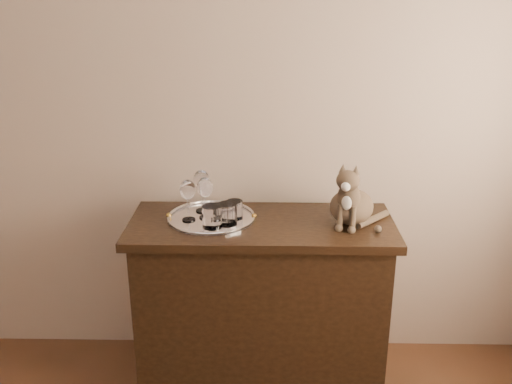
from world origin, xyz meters
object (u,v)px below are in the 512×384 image
wine_glass_d (205,198)px  cat (352,191)px  sideboard (261,304)px  tumbler_b (212,217)px  tumbler_c (234,210)px  wine_glass_b (202,191)px  tumbler_a (227,214)px  tray (211,219)px  wine_glass_c (188,200)px

wine_glass_d → cat: cat is taller
sideboard → tumbler_b: size_ratio=12.24×
tumbler_c → wine_glass_d: bearing=177.4°
wine_glass_b → tumbler_a: 0.21m
sideboard → wine_glass_d: (-0.25, 0.03, 0.53)m
sideboard → tray: (-0.23, 0.03, 0.43)m
cat → tumbler_c: bearing=-161.7°
wine_glass_b → tumbler_b: wine_glass_b is taller
sideboard → tumbler_c: (-0.12, 0.02, 0.48)m
wine_glass_c → wine_glass_d: (0.07, 0.03, 0.00)m
wine_glass_d → tumbler_a: size_ratio=1.99×
tray → wine_glass_c: bearing=-164.2°
cat → wine_glass_b: bearing=-168.6°
wine_glass_b → tumbler_c: bearing=-29.0°
sideboard → tray: size_ratio=3.00×
sideboard → tumbler_c: tumbler_c is taller
sideboard → tumbler_a: bearing=-162.9°
wine_glass_d → tumbler_c: size_ratio=2.29×
tumbler_c → tray: bearing=177.2°
tray → tumbler_b: bearing=-82.5°
tumbler_b → tumbler_c: 0.14m
wine_glass_d → tumbler_b: (0.04, -0.11, -0.05)m
wine_glass_c → tumbler_c: size_ratio=2.26×
wine_glass_c → tray: bearing=15.8°
tumbler_a → cat: size_ratio=0.32×
wine_glass_c → tumbler_b: 0.15m
tray → tumbler_c: 0.12m
cat → tumbler_a: bearing=-154.6°
tray → wine_glass_b: wine_glass_b is taller
tumbler_c → cat: size_ratio=0.28×
tumbler_a → cat: (0.55, 0.06, 0.09)m
sideboard → tumbler_b: (-0.21, -0.08, 0.48)m
sideboard → tumbler_b: bearing=-159.6°
wine_glass_b → tumbler_a: (0.13, -0.15, -0.05)m
tray → wine_glass_b: bearing=121.4°
sideboard → cat: bearing=1.4°
wine_glass_c → wine_glass_d: size_ratio=0.99×
tray → cat: 0.65m
sideboard → wine_glass_c: (-0.33, -0.00, 0.53)m
wine_glass_c → tumbler_a: 0.19m
sideboard → wine_glass_c: bearing=-179.7°
wine_glass_d → tumbler_a: bearing=-35.5°
tumbler_c → tumbler_b: bearing=-132.1°
tray → wine_glass_b: (-0.05, 0.08, 0.10)m
tray → cat: cat is taller
sideboard → tumbler_c: 0.49m
tumbler_a → wine_glass_c: bearing=165.8°
tumbler_b → tumbler_c: tumbler_b is taller
wine_glass_b → wine_glass_c: 0.12m
tumbler_a → tumbler_c: bearing=67.8°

